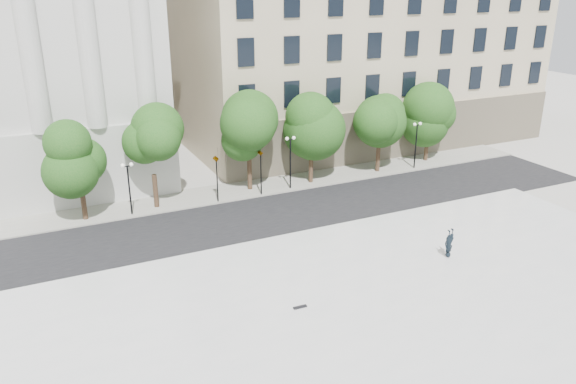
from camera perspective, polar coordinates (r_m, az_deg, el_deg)
name	(u,v)px	position (r m, az deg, el deg)	size (l,w,h in m)	color
ground	(387,374)	(25.69, 10.04, -17.77)	(160.00, 160.00, 0.00)	beige
plaza	(351,333)	(27.54, 6.39, -14.05)	(44.00, 22.00, 0.45)	silver
street	(238,223)	(39.53, -5.07, -3.14)	(60.00, 8.00, 0.02)	black
far_sidewalk	(211,195)	(44.78, -7.80, -0.29)	(60.00, 4.00, 0.12)	#A5A298
building_east	(339,29)	(63.98, 5.18, 16.21)	(36.00, 26.15, 23.00)	beige
traffic_light_west	(216,156)	(42.06, -7.33, 3.70)	(0.51, 1.94, 4.27)	black
traffic_light_east	(261,151)	(43.28, -2.80, 4.20)	(0.37, 1.71, 4.19)	black
person_lying	(448,253)	(34.94, 15.95, -5.97)	(0.64, 0.42, 1.77)	black
skateboard	(300,307)	(28.80, 1.24, -11.60)	(0.71, 0.18, 0.07)	black
street_trees	(296,127)	(45.47, 0.82, 6.64)	(34.51, 5.01, 7.51)	#382619
lamp_posts	(218,164)	(42.62, -7.16, 2.81)	(37.29, 0.28, 4.51)	black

